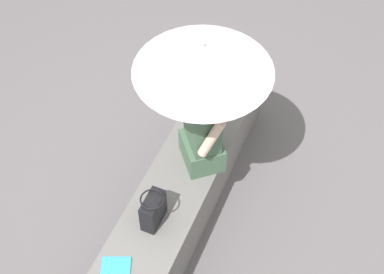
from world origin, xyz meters
TOP-DOWN VIEW (x-y plane):
  - ground_plane at (0.00, 0.00)m, footprint 14.00×14.00m
  - stone_bench at (0.00, 0.00)m, footprint 2.51×0.50m
  - person_seated at (0.18, -0.09)m, footprint 0.49×0.45m
  - parasol at (0.21, -0.07)m, footprint 0.95×0.95m
  - handbag_black at (-0.47, 0.02)m, footprint 0.23×0.17m

SIDE VIEW (x-z plane):
  - ground_plane at x=0.00m, z-range 0.00..0.00m
  - stone_bench at x=0.00m, z-range 0.00..0.49m
  - handbag_black at x=-0.47m, z-range 0.48..0.76m
  - person_seated at x=0.18m, z-range 0.42..1.32m
  - parasol at x=0.21m, z-range 0.93..2.10m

